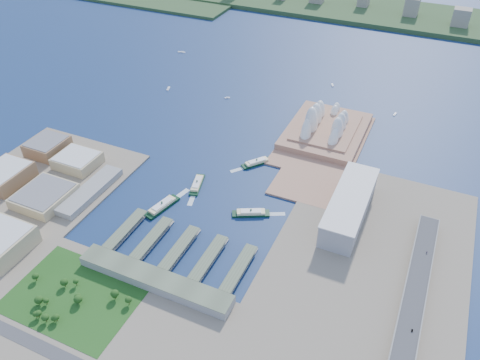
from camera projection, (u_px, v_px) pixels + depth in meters
The scene contains 24 objects.
ground at pixel (198, 213), 664.39m from camera, with size 3000.00×3000.00×0.00m, color #11254F.
west_land at pixel (10, 209), 669.89m from camera, with size 220.00×390.00×3.00m, color gray.
south_land at pixel (107, 328), 511.93m from camera, with size 720.00×180.00×3.00m, color gray.
east_land at pixel (358, 295), 548.50m from camera, with size 240.00×500.00×3.00m, color gray.
peninsula at pixel (324, 140), 815.77m from camera, with size 135.00×220.00×3.00m, color #A17258.
far_shore at pixel (358, 9), 1367.96m from camera, with size 2200.00×260.00×12.00m, color #2D4926.
opera_house at pixel (327, 119), 812.44m from camera, with size 134.00×180.00×58.00m, color white, non-canonical shape.
toaster_building at pixel (349, 206), 645.53m from camera, with size 45.00×155.00×35.00m, color gray.
expressway at pixel (410, 315), 517.03m from camera, with size 26.00×340.00×11.85m, color gray, non-canonical shape.
west_buildings at pixel (25, 187), 686.01m from camera, with size 200.00×280.00×27.00m, color #8F6A47, non-canonical shape.
ferry_wharves at pixel (180, 249), 602.83m from camera, with size 184.00×90.00×9.30m, color #535E47, non-canonical shape.
terminal_building at pixel (155, 280), 556.55m from camera, with size 200.00×28.00×12.00m, color gray.
park at pixel (74, 291), 540.30m from camera, with size 150.00×110.00×16.00m, color #194714, non-canonical shape.
ferry_a at pixel (197, 183), 712.34m from camera, with size 13.18×51.79×9.79m, color #0C311A, non-canonical shape.
ferry_b at pixel (257, 161), 757.59m from camera, with size 13.07×51.35×9.71m, color #0C311A, non-canonical shape.
ferry_c at pixel (162, 205), 670.64m from camera, with size 14.94×58.71×11.10m, color #0C311A, non-canonical shape.
ferry_d at pixel (251, 212), 659.51m from camera, with size 13.46×52.86×10.00m, color #0C311A, non-canonical shape.
boat_a at pixel (168, 88), 972.19m from camera, with size 3.99×15.94×3.07m, color white, non-canonical shape.
boat_b at pixel (227, 98), 939.86m from camera, with size 3.56×10.19×2.75m, color white, non-canonical shape.
boat_c at pixel (395, 114), 887.29m from camera, with size 3.43×11.76×2.65m, color white, non-canonical shape.
boat_d at pixel (182, 52), 1125.97m from camera, with size 3.94×18.00×3.04m, color white, non-canonical shape.
boat_e at pixel (332, 85), 985.16m from camera, with size 3.91×12.27×3.01m, color white, non-canonical shape.
car_b at pixel (412, 331), 493.58m from camera, with size 1.38×3.96×1.30m, color slate.
car_c at pixel (427, 253), 582.74m from camera, with size 1.70×4.18×1.21m, color slate.
Camera 1 is at (260.40, -428.46, 442.51)m, focal length 35.00 mm.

